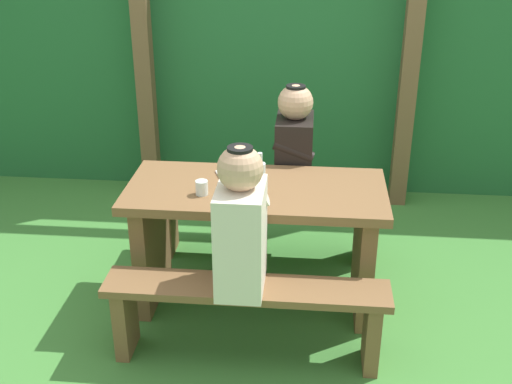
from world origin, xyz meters
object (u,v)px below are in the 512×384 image
object	(u,v)px
person_white_shirt	(241,224)
cell_phone	(224,175)
bottle_left	(260,176)
picnic_table	(256,225)
bench_near	(246,306)
drinking_glass	(202,188)
person_black_coat	(294,148)
bench_far	(264,213)

from	to	relation	value
person_white_shirt	cell_phone	distance (m)	0.66
bottle_left	cell_phone	size ratio (longest dim) A/B	1.54
picnic_table	cell_phone	xyz separation A→B (m)	(-0.19, 0.13, 0.23)
bench_near	drinking_glass	distance (m)	0.66
person_black_coat	cell_phone	world-z (taller)	person_black_coat
person_white_shirt	person_black_coat	world-z (taller)	same
bench_near	picnic_table	bearing A→B (deg)	90.00
picnic_table	bench_near	world-z (taller)	picnic_table
picnic_table	cell_phone	size ratio (longest dim) A/B	10.00
drinking_glass	bottle_left	xyz separation A→B (m)	(0.30, 0.07, 0.05)
bottle_left	picnic_table	bearing A→B (deg)	118.97
drinking_glass	cell_phone	size ratio (longest dim) A/B	0.55
person_black_coat	person_white_shirt	bearing A→B (deg)	-101.50
bench_near	drinking_glass	xyz separation A→B (m)	(-0.27, 0.40, 0.45)
cell_phone	bench_near	bearing A→B (deg)	-94.71
bench_far	person_white_shirt	world-z (taller)	person_white_shirt
cell_phone	picnic_table	bearing A→B (deg)	-56.10
bench_near	person_white_shirt	xyz separation A→B (m)	(-0.02, 0.00, 0.45)
bench_far	person_black_coat	xyz separation A→B (m)	(0.18, -0.00, 0.45)
bench_near	person_white_shirt	size ratio (longest dim) A/B	1.95
bench_near	bench_far	distance (m)	1.02
drinking_glass	person_black_coat	bearing A→B (deg)	53.72
person_black_coat	drinking_glass	bearing A→B (deg)	-126.28
picnic_table	bench_far	xyz separation A→B (m)	(0.00, 0.51, -0.18)
bench_near	bottle_left	bearing A→B (deg)	87.04
picnic_table	bottle_left	size ratio (longest dim) A/B	6.50
picnic_table	drinking_glass	bearing A→B (deg)	-157.01
person_black_coat	picnic_table	bearing A→B (deg)	-109.95
cell_phone	bench_far	bearing A→B (deg)	41.80
picnic_table	drinking_glass	xyz separation A→B (m)	(-0.27, -0.12, 0.27)
bench_far	drinking_glass	size ratio (longest dim) A/B	18.30
bench_far	person_black_coat	distance (m)	0.49
bench_near	cell_phone	size ratio (longest dim) A/B	10.00
picnic_table	person_white_shirt	world-z (taller)	person_white_shirt
person_black_coat	bottle_left	xyz separation A→B (m)	(-0.16, -0.55, 0.05)
person_black_coat	bench_near	bearing A→B (deg)	-100.25
picnic_table	bench_near	distance (m)	0.54
person_black_coat	cell_phone	size ratio (longest dim) A/B	5.14
person_white_shirt	cell_phone	world-z (taller)	person_white_shirt
bench_near	bottle_left	distance (m)	0.68
bench_far	bottle_left	bearing A→B (deg)	-87.50
person_white_shirt	person_black_coat	xyz separation A→B (m)	(0.21, 1.02, 0.00)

